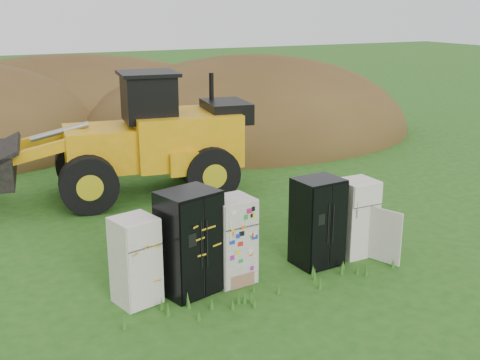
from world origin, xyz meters
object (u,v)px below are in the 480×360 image
object	(u,v)px
fridge_leftmost	(135,261)
fridge_open_door	(356,217)
fridge_sticker	(232,240)
fridge_black_side	(189,242)
fridge_black_right	(317,222)
wheel_loader	(119,136)

from	to	relation	value
fridge_leftmost	fridge_open_door	xyz separation A→B (m)	(4.91, 0.05, 0.02)
fridge_sticker	fridge_open_door	world-z (taller)	fridge_sticker
fridge_black_side	fridge_open_door	world-z (taller)	fridge_black_side
fridge_black_side	fridge_black_right	world-z (taller)	fridge_black_side
fridge_leftmost	fridge_sticker	bearing A→B (deg)	-13.87
fridge_sticker	fridge_open_door	size ratio (longest dim) A/B	1.03
wheel_loader	fridge_leftmost	bearing A→B (deg)	-95.50
fridge_black_right	fridge_leftmost	bearing A→B (deg)	174.70
fridge_black_right	wheel_loader	size ratio (longest dim) A/B	0.26
fridge_open_door	fridge_leftmost	bearing A→B (deg)	179.18
fridge_black_right	wheel_loader	world-z (taller)	wheel_loader
fridge_leftmost	wheel_loader	distance (m)	6.55
fridge_black_side	fridge_black_right	distance (m)	2.85
fridge_open_door	fridge_sticker	bearing A→B (deg)	179.22
fridge_black_side	fridge_open_door	xyz separation A→B (m)	(3.88, 0.08, -0.16)
fridge_black_side	fridge_open_door	size ratio (longest dim) A/B	1.19
fridge_open_door	wheel_loader	world-z (taller)	wheel_loader
fridge_leftmost	fridge_black_side	distance (m)	1.05
fridge_black_side	fridge_sticker	world-z (taller)	fridge_black_side
fridge_leftmost	wheel_loader	xyz separation A→B (m)	(1.47, 6.31, 0.93)
fridge_black_side	fridge_sticker	distance (m)	0.92
fridge_open_door	fridge_black_side	bearing A→B (deg)	179.75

